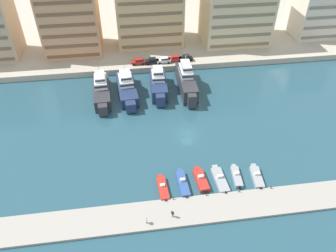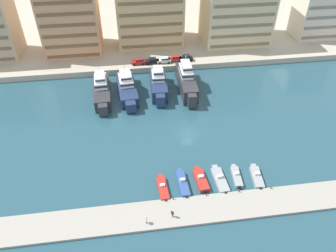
# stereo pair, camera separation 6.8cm
# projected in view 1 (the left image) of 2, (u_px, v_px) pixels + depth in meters

# --- Properties ---
(ground_plane) EXTENTS (400.00, 400.00, 0.00)m
(ground_plane) POSITION_uv_depth(u_px,v_px,m) (187.00, 134.00, 76.16)
(ground_plane) COLOR #285160
(quay_promenade) EXTENTS (180.00, 70.00, 1.76)m
(quay_promenade) POSITION_uv_depth(u_px,v_px,m) (157.00, 23.00, 124.28)
(quay_promenade) COLOR #BCB29E
(quay_promenade) RESTS_ON ground
(pier_dock) EXTENTS (120.00, 6.14, 0.51)m
(pier_dock) POSITION_uv_depth(u_px,v_px,m) (209.00, 209.00, 59.76)
(pier_dock) COLOR #A8A399
(pier_dock) RESTS_ON ground
(yacht_charcoal_far_left) EXTENTS (4.88, 17.47, 8.02)m
(yacht_charcoal_far_left) POSITION_uv_depth(u_px,v_px,m) (102.00, 90.00, 86.40)
(yacht_charcoal_far_left) COLOR #333338
(yacht_charcoal_far_left) RESTS_ON ground
(yacht_navy_left) EXTENTS (5.72, 17.36, 7.71)m
(yacht_navy_left) POSITION_uv_depth(u_px,v_px,m) (127.00, 88.00, 87.38)
(yacht_navy_left) COLOR navy
(yacht_navy_left) RESTS_ON ground
(yacht_navy_mid_left) EXTENTS (4.70, 15.50, 8.22)m
(yacht_navy_mid_left) POSITION_uv_depth(u_px,v_px,m) (158.00, 84.00, 88.43)
(yacht_navy_mid_left) COLOR navy
(yacht_navy_mid_left) RESTS_ON ground
(yacht_charcoal_center_left) EXTENTS (4.19, 18.46, 9.13)m
(yacht_charcoal_center_left) POSITION_uv_depth(u_px,v_px,m) (186.00, 81.00, 88.93)
(yacht_charcoal_center_left) COLOR #333338
(yacht_charcoal_center_left) RESTS_ON ground
(motorboat_red_far_left) EXTENTS (2.01, 6.67, 1.18)m
(motorboat_red_far_left) POSITION_uv_depth(u_px,v_px,m) (163.00, 188.00, 63.28)
(motorboat_red_far_left) COLOR red
(motorboat_red_far_left) RESTS_ON ground
(motorboat_blue_left) EXTENTS (1.98, 7.32, 1.53)m
(motorboat_blue_left) POSITION_uv_depth(u_px,v_px,m) (183.00, 183.00, 64.06)
(motorboat_blue_left) COLOR #33569E
(motorboat_blue_left) RESTS_ON ground
(motorboat_red_mid_left) EXTENTS (2.39, 6.62, 1.51)m
(motorboat_red_mid_left) POSITION_uv_depth(u_px,v_px,m) (201.00, 180.00, 64.79)
(motorboat_red_mid_left) COLOR red
(motorboat_red_mid_left) RESTS_ON ground
(motorboat_grey_center_left) EXTENTS (2.39, 7.46, 1.34)m
(motorboat_grey_center_left) POSITION_uv_depth(u_px,v_px,m) (220.00, 179.00, 64.97)
(motorboat_grey_center_left) COLOR #9EA3A8
(motorboat_grey_center_left) RESTS_ON ground
(motorboat_grey_center) EXTENTS (1.99, 6.22, 1.28)m
(motorboat_grey_center) POSITION_uv_depth(u_px,v_px,m) (237.00, 176.00, 65.60)
(motorboat_grey_center) COLOR #9EA3A8
(motorboat_grey_center) RESTS_ON ground
(motorboat_grey_center_right) EXTENTS (2.36, 6.59, 1.40)m
(motorboat_grey_center_right) POSITION_uv_depth(u_px,v_px,m) (257.00, 177.00, 65.44)
(motorboat_grey_center_right) COLOR #9EA3A8
(motorboat_grey_center_right) RESTS_ON ground
(car_red_far_left) EXTENTS (4.16, 2.04, 1.80)m
(car_red_far_left) POSITION_uv_depth(u_px,v_px,m) (139.00, 61.00, 97.37)
(car_red_far_left) COLOR red
(car_red_far_left) RESTS_ON quay_promenade
(car_black_left) EXTENTS (4.12, 1.96, 1.80)m
(car_black_left) POSITION_uv_depth(u_px,v_px,m) (152.00, 61.00, 97.62)
(car_black_left) COLOR black
(car_black_left) RESTS_ON quay_promenade
(car_white_mid_left) EXTENTS (4.15, 2.02, 1.80)m
(car_white_mid_left) POSITION_uv_depth(u_px,v_px,m) (164.00, 60.00, 98.00)
(car_white_mid_left) COLOR white
(car_white_mid_left) RESTS_ON quay_promenade
(car_red_center_left) EXTENTS (4.11, 1.93, 1.80)m
(car_red_center_left) POSITION_uv_depth(u_px,v_px,m) (175.00, 58.00, 98.75)
(car_red_center_left) COLOR red
(car_red_center_left) RESTS_ON quay_promenade
(car_black_center) EXTENTS (4.18, 2.08, 1.80)m
(car_black_center) POSITION_uv_depth(u_px,v_px,m) (186.00, 58.00, 99.03)
(car_black_center) COLOR black
(car_black_center) RESTS_ON quay_promenade
(apartment_block_left) EXTENTS (17.15, 14.93, 21.45)m
(apartment_block_left) POSITION_uv_depth(u_px,v_px,m) (71.00, 20.00, 99.02)
(apartment_block_left) COLOR tan
(apartment_block_left) RESTS_ON quay_promenade
(apartment_block_mid_left) EXTENTS (21.08, 13.51, 29.28)m
(apartment_block_mid_left) POSITION_uv_depth(u_px,v_px,m) (149.00, 0.00, 101.13)
(apartment_block_mid_left) COLOR #E0BC84
(apartment_block_mid_left) RESTS_ON quay_promenade
(apartment_block_center_left) EXTENTS (21.42, 15.89, 24.51)m
(apartment_block_center_left) POSITION_uv_depth(u_px,v_px,m) (237.00, 6.00, 104.02)
(apartment_block_center_left) COLOR beige
(apartment_block_center_left) RESTS_ON quay_promenade
(apartment_block_center) EXTENTS (15.58, 14.92, 18.83)m
(apartment_block_center) POSITION_uv_depth(u_px,v_px,m) (317.00, 8.00, 110.08)
(apartment_block_center) COLOR silver
(apartment_block_center) RESTS_ON quay_promenade
(pedestrian_near_edge) EXTENTS (0.47, 0.53, 1.70)m
(pedestrian_near_edge) POSITION_uv_depth(u_px,v_px,m) (173.00, 213.00, 57.51)
(pedestrian_near_edge) COLOR #7A6B56
(pedestrian_near_edge) RESTS_ON pier_dock
(pedestrian_mid_deck) EXTENTS (0.26, 0.62, 1.60)m
(pedestrian_mid_deck) POSITION_uv_depth(u_px,v_px,m) (147.00, 220.00, 56.56)
(pedestrian_mid_deck) COLOR #4C515B
(pedestrian_mid_deck) RESTS_ON pier_dock
(bollard_west) EXTENTS (0.20, 0.20, 0.61)m
(bollard_west) POSITION_uv_depth(u_px,v_px,m) (173.00, 198.00, 60.90)
(bollard_west) COLOR #2D2D33
(bollard_west) RESTS_ON pier_dock
(bollard_west_mid) EXTENTS (0.20, 0.20, 0.61)m
(bollard_west_mid) POSITION_uv_depth(u_px,v_px,m) (207.00, 194.00, 61.56)
(bollard_west_mid) COLOR #2D2D33
(bollard_west_mid) RESTS_ON pier_dock
(bollard_east_mid) EXTENTS (0.20, 0.20, 0.61)m
(bollard_east_mid) POSITION_uv_depth(u_px,v_px,m) (239.00, 191.00, 62.23)
(bollard_east_mid) COLOR #2D2D33
(bollard_east_mid) RESTS_ON pier_dock
(bollard_east) EXTENTS (0.20, 0.20, 0.61)m
(bollard_east) POSITION_uv_depth(u_px,v_px,m) (271.00, 187.00, 62.90)
(bollard_east) COLOR #2D2D33
(bollard_east) RESTS_ON pier_dock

